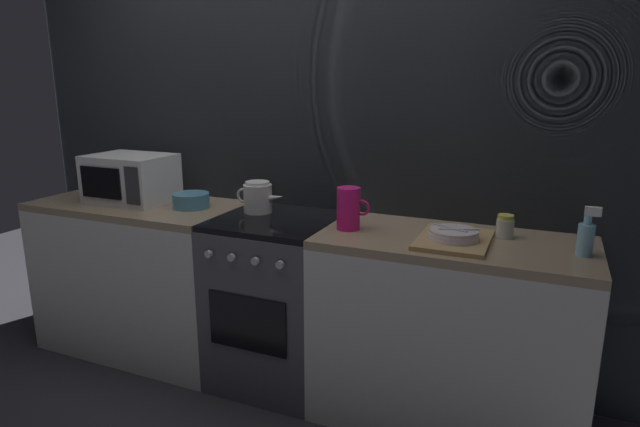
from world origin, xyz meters
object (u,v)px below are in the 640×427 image
(kettle, at_px, (258,197))
(dish_pile, at_px, (454,237))
(spice_jar, at_px, (505,227))
(microwave, at_px, (131,178))
(mixing_bowl, at_px, (191,200))
(pitcher, at_px, (349,208))
(spray_bottle, at_px, (586,237))
(stove_unit, at_px, (277,300))

(kettle, height_order, dish_pile, kettle)
(kettle, relative_size, spice_jar, 2.71)
(microwave, height_order, kettle, microwave)
(mixing_bowl, bearing_deg, pitcher, -3.74)
(pitcher, bearing_deg, mixing_bowl, 176.26)
(dish_pile, xyz_separation_m, spray_bottle, (0.51, 0.03, 0.06))
(microwave, height_order, pitcher, microwave)
(stove_unit, distance_m, mixing_bowl, 0.73)
(pitcher, bearing_deg, spice_jar, 12.10)
(spray_bottle, bearing_deg, mixing_bowl, 178.44)
(spray_bottle, bearing_deg, microwave, 178.95)
(mixing_bowl, bearing_deg, spice_jar, 2.98)
(stove_unit, bearing_deg, spice_jar, 5.65)
(microwave, xyz_separation_m, spice_jar, (2.04, 0.10, -0.08))
(mixing_bowl, height_order, pitcher, pitcher)
(stove_unit, height_order, mixing_bowl, mixing_bowl)
(spray_bottle, bearing_deg, kettle, 176.08)
(dish_pile, bearing_deg, pitcher, 177.71)
(stove_unit, bearing_deg, dish_pile, -3.67)
(spice_jar, bearing_deg, dish_pile, -139.27)
(kettle, xyz_separation_m, spray_bottle, (1.56, -0.11, -0.00))
(kettle, height_order, spice_jar, kettle)
(kettle, distance_m, spice_jar, 1.25)
(microwave, xyz_separation_m, kettle, (0.80, 0.06, -0.05))
(kettle, xyz_separation_m, pitcher, (0.56, -0.12, 0.02))
(pitcher, xyz_separation_m, dish_pile, (0.49, -0.02, -0.08))
(spice_jar, bearing_deg, stove_unit, -174.35)
(dish_pile, distance_m, spice_jar, 0.26)
(stove_unit, height_order, pitcher, pitcher)
(microwave, distance_m, kettle, 0.80)
(stove_unit, relative_size, spice_jar, 8.57)
(spray_bottle, bearing_deg, spice_jar, 156.42)
(microwave, relative_size, spray_bottle, 2.27)
(pitcher, bearing_deg, stove_unit, 174.68)
(microwave, bearing_deg, mixing_bowl, 1.37)
(microwave, relative_size, pitcher, 2.30)
(dish_pile, height_order, spice_jar, spice_jar)
(kettle, bearing_deg, mixing_bowl, -172.22)
(mixing_bowl, bearing_deg, spray_bottle, -1.56)
(pitcher, height_order, spice_jar, pitcher)
(stove_unit, xyz_separation_m, dish_pile, (0.91, -0.06, 0.47))
(dish_pile, xyz_separation_m, spice_jar, (0.19, 0.17, 0.03))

